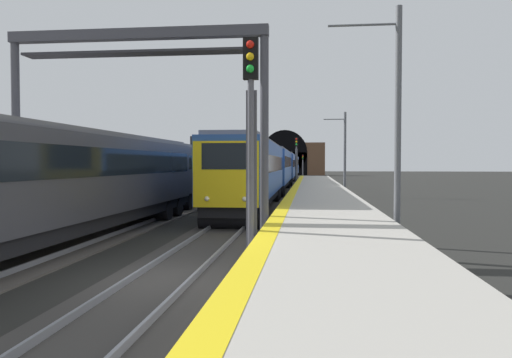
{
  "coord_description": "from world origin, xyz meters",
  "views": [
    {
      "loc": [
        -11.13,
        -3.42,
        2.82
      ],
      "look_at": [
        15.56,
        -0.47,
        1.94
      ],
      "focal_mm": 34.06,
      "sensor_mm": 36.0,
      "label": 1
    }
  ],
  "objects_px": {
    "railway_signal_mid": "(296,158)",
    "catenary_mast_far": "(397,123)",
    "train_main_approaching": "(280,167)",
    "catenary_mast_near": "(345,153)",
    "overhead_signal_gantry": "(136,83)",
    "railway_signal_far": "(303,163)",
    "train_adjacent_platform": "(202,170)",
    "railway_signal_near": "(251,133)"
  },
  "relations": [
    {
      "from": "train_adjacent_platform",
      "to": "catenary_mast_near",
      "type": "height_order",
      "value": "catenary_mast_near"
    },
    {
      "from": "railway_signal_mid",
      "to": "catenary_mast_far",
      "type": "height_order",
      "value": "catenary_mast_far"
    },
    {
      "from": "railway_signal_far",
      "to": "catenary_mast_near",
      "type": "height_order",
      "value": "catenary_mast_near"
    },
    {
      "from": "railway_signal_far",
      "to": "catenary_mast_far",
      "type": "relative_size",
      "value": 0.58
    },
    {
      "from": "overhead_signal_gantry",
      "to": "train_adjacent_platform",
      "type": "bearing_deg",
      "value": 6.54
    },
    {
      "from": "catenary_mast_far",
      "to": "train_main_approaching",
      "type": "bearing_deg",
      "value": 8.97
    },
    {
      "from": "train_adjacent_platform",
      "to": "overhead_signal_gantry",
      "type": "distance_m",
      "value": 20.83
    },
    {
      "from": "railway_signal_mid",
      "to": "catenary_mast_near",
      "type": "height_order",
      "value": "catenary_mast_near"
    },
    {
      "from": "railway_signal_mid",
      "to": "catenary_mast_far",
      "type": "xyz_separation_m",
      "value": [
        -38.39,
        -4.39,
        0.71
      ]
    },
    {
      "from": "railway_signal_near",
      "to": "railway_signal_mid",
      "type": "distance_m",
      "value": 42.94
    },
    {
      "from": "railway_signal_mid",
      "to": "catenary_mast_far",
      "type": "distance_m",
      "value": 38.64
    },
    {
      "from": "railway_signal_mid",
      "to": "train_adjacent_platform",
      "type": "bearing_deg",
      "value": -19.23
    },
    {
      "from": "train_main_approaching",
      "to": "catenary_mast_near",
      "type": "bearing_deg",
      "value": 21.84
    },
    {
      "from": "catenary_mast_far",
      "to": "railway_signal_near",
      "type": "bearing_deg",
      "value": 136.05
    },
    {
      "from": "overhead_signal_gantry",
      "to": "catenary_mast_far",
      "type": "height_order",
      "value": "catenary_mast_far"
    },
    {
      "from": "railway_signal_far",
      "to": "catenary_mast_near",
      "type": "xyz_separation_m",
      "value": [
        -66.18,
        -4.41,
        0.78
      ]
    },
    {
      "from": "railway_signal_near",
      "to": "overhead_signal_gantry",
      "type": "bearing_deg",
      "value": -129.26
    },
    {
      "from": "railway_signal_mid",
      "to": "railway_signal_far",
      "type": "bearing_deg",
      "value": -180.0
    },
    {
      "from": "railway_signal_mid",
      "to": "railway_signal_far",
      "type": "height_order",
      "value": "railway_signal_mid"
    },
    {
      "from": "train_adjacent_platform",
      "to": "railway_signal_far",
      "type": "xyz_separation_m",
      "value": [
        71.41,
        -6.62,
        0.58
      ]
    },
    {
      "from": "train_adjacent_platform",
      "to": "railway_signal_mid",
      "type": "xyz_separation_m",
      "value": [
        18.99,
        -6.62,
        1.16
      ]
    },
    {
      "from": "train_main_approaching",
      "to": "railway_signal_mid",
      "type": "xyz_separation_m",
      "value": [
        -1.73,
        -1.94,
        1.07
      ]
    },
    {
      "from": "railway_signal_far",
      "to": "overhead_signal_gantry",
      "type": "bearing_deg",
      "value": -2.67
    },
    {
      "from": "train_adjacent_platform",
      "to": "catenary_mast_far",
      "type": "distance_m",
      "value": 22.38
    },
    {
      "from": "train_main_approaching",
      "to": "overhead_signal_gantry",
      "type": "distance_m",
      "value": 41.36
    },
    {
      "from": "train_main_approaching",
      "to": "railway_signal_near",
      "type": "xyz_separation_m",
      "value": [
        -44.68,
        -1.94,
        1.19
      ]
    },
    {
      "from": "railway_signal_far",
      "to": "overhead_signal_gantry",
      "type": "relative_size",
      "value": 0.53
    },
    {
      "from": "train_adjacent_platform",
      "to": "catenary_mast_near",
      "type": "distance_m",
      "value": 12.29
    },
    {
      "from": "train_adjacent_platform",
      "to": "railway_signal_far",
      "type": "distance_m",
      "value": 71.72
    },
    {
      "from": "catenary_mast_far",
      "to": "train_adjacent_platform",
      "type": "bearing_deg",
      "value": 29.6
    },
    {
      "from": "train_main_approaching",
      "to": "railway_signal_near",
      "type": "distance_m",
      "value": 44.73
    },
    {
      "from": "catenary_mast_near",
      "to": "catenary_mast_far",
      "type": "height_order",
      "value": "catenary_mast_far"
    },
    {
      "from": "railway_signal_far",
      "to": "overhead_signal_gantry",
      "type": "xyz_separation_m",
      "value": [
        -91.86,
        4.28,
        2.63
      ]
    },
    {
      "from": "railway_signal_far",
      "to": "catenary_mast_near",
      "type": "distance_m",
      "value": 66.33
    },
    {
      "from": "overhead_signal_gantry",
      "to": "catenary_mast_near",
      "type": "bearing_deg",
      "value": -18.69
    },
    {
      "from": "train_adjacent_platform",
      "to": "train_main_approaching",
      "type": "bearing_deg",
      "value": -11.69
    },
    {
      "from": "overhead_signal_gantry",
      "to": "train_main_approaching",
      "type": "bearing_deg",
      "value": -3.26
    },
    {
      "from": "railway_signal_near",
      "to": "overhead_signal_gantry",
      "type": "height_order",
      "value": "overhead_signal_gantry"
    },
    {
      "from": "train_adjacent_platform",
      "to": "catenary_mast_near",
      "type": "relative_size",
      "value": 8.36
    },
    {
      "from": "railway_signal_far",
      "to": "railway_signal_mid",
      "type": "bearing_deg",
      "value": 0.0
    },
    {
      "from": "train_main_approaching",
      "to": "catenary_mast_far",
      "type": "distance_m",
      "value": 40.66
    },
    {
      "from": "overhead_signal_gantry",
      "to": "catenary_mast_near",
      "type": "xyz_separation_m",
      "value": [
        25.68,
        -8.69,
        -1.85
      ]
    }
  ]
}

